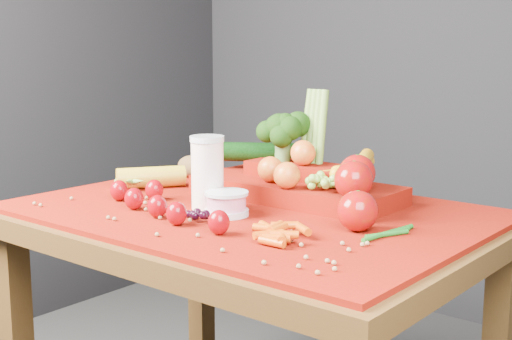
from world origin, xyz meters
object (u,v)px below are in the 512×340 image
Objects in this scene: table at (251,253)px; yogurt_bowl at (227,203)px; produce_mound at (306,177)px; milk_glass at (207,170)px.

table is 11.03× the size of yogurt_bowl.
produce_mound reaches higher than table.
yogurt_bowl is at bearing -15.23° from milk_glass.
milk_glass is at bearing 164.77° from yogurt_bowl.
table is 0.22m from milk_glass.
produce_mound is at bearing 60.65° from milk_glass.
yogurt_bowl is 0.25m from produce_mound.
yogurt_bowl is 0.16× the size of produce_mound.
table is 0.23m from produce_mound.
produce_mound is at bearing 79.09° from yogurt_bowl.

